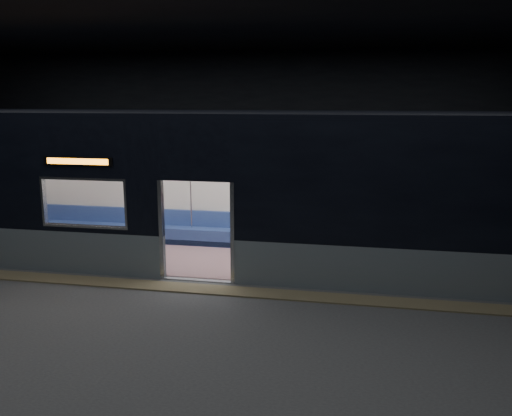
% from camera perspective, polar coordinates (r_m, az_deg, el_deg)
% --- Properties ---
extents(station_floor, '(24.00, 14.00, 0.01)m').
position_cam_1_polar(station_floor, '(10.23, -7.89, -9.51)').
color(station_floor, '#47494C').
rests_on(station_floor, ground).
extents(station_envelope, '(24.00, 14.00, 5.00)m').
position_cam_1_polar(station_envelope, '(9.55, -8.51, 11.49)').
color(station_envelope, black).
rests_on(station_envelope, station_floor).
extents(tactile_strip, '(22.80, 0.50, 0.03)m').
position_cam_1_polar(tactile_strip, '(10.71, -6.93, -8.39)').
color(tactile_strip, '#8C7F59').
rests_on(tactile_strip, station_floor).
extents(metro_car, '(18.00, 3.04, 3.35)m').
position_cam_1_polar(metro_car, '(12.12, -4.24, 2.96)').
color(metro_car, gray).
rests_on(metro_car, station_floor).
extents(passenger, '(0.40, 0.69, 1.38)m').
position_cam_1_polar(passenger, '(13.08, 0.65, -1.02)').
color(passenger, black).
rests_on(passenger, metro_car).
extents(handbag, '(0.38, 0.36, 0.15)m').
position_cam_1_polar(handbag, '(12.90, 0.27, -1.73)').
color(handbag, black).
rests_on(handbag, passenger).
extents(transit_map, '(1.11, 0.03, 0.72)m').
position_cam_1_polar(transit_map, '(13.27, 0.19, 2.29)').
color(transit_map, white).
rests_on(transit_map, metro_car).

